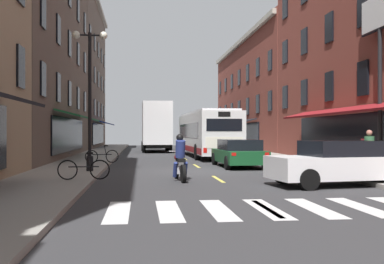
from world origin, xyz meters
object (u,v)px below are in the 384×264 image
at_px(sedan_mid, 239,153).
at_px(sedan_far, 151,142).
at_px(transit_bus, 206,133).
at_px(motorcycle_rider, 180,161).
at_px(billboard_sign, 380,34).
at_px(bicycle_near, 84,169).
at_px(box_truck, 156,128).
at_px(bicycle_mid, 102,156).
at_px(pedestrian_near, 369,151).
at_px(sedan_near, 339,163).
at_px(street_lamp_twin, 90,94).

distance_m(sedan_mid, sedan_far, 28.39).
bearing_deg(transit_bus, motorcycle_rider, -101.60).
xyz_separation_m(transit_bus, sedan_far, (-3.42, 18.67, -0.93)).
bearing_deg(billboard_sign, bicycle_near, -168.12).
relative_size(box_truck, bicycle_mid, 4.24).
relative_size(sedan_mid, pedestrian_near, 2.83).
bearing_deg(sedan_far, bicycle_near, -94.95).
distance_m(billboard_sign, sedan_far, 33.86).
distance_m(motorcycle_rider, bicycle_mid, 8.48).
bearing_deg(sedan_near, transit_bus, 95.76).
relative_size(sedan_near, sedan_mid, 0.97).
height_order(sedan_far, bicycle_near, sedan_far).
xyz_separation_m(box_truck, pedestrian_near, (7.24, -23.55, -1.11)).
height_order(sedan_mid, sedan_far, sedan_far).
xyz_separation_m(sedan_mid, bicycle_near, (-6.67, -6.63, -0.19)).
bearing_deg(bicycle_near, motorcycle_rider, 10.93).
height_order(transit_bus, bicycle_mid, transit_bus).
height_order(transit_bus, bicycle_near, transit_bus).
distance_m(transit_bus, sedan_mid, 9.54).
relative_size(sedan_mid, bicycle_near, 2.75).
bearing_deg(sedan_mid, transit_bus, 91.42).
xyz_separation_m(box_truck, bicycle_mid, (-3.32, -16.07, -1.62)).
bearing_deg(bicycle_near, sedan_far, 85.05).
xyz_separation_m(motorcycle_rider, bicycle_near, (-3.25, -0.63, -0.21)).
relative_size(bicycle_mid, pedestrian_near, 1.01).
height_order(sedan_far, street_lamp_twin, street_lamp_twin).
xyz_separation_m(sedan_near, sedan_mid, (-1.54, 8.06, -0.04)).
distance_m(sedan_near, bicycle_near, 8.33).
relative_size(sedan_far, street_lamp_twin, 0.78).
relative_size(billboard_sign, bicycle_mid, 4.38).
relative_size(sedan_mid, bicycle_mid, 2.80).
height_order(transit_bus, box_truck, box_truck).
xyz_separation_m(box_truck, sedan_mid, (3.46, -17.84, -1.43)).
distance_m(box_truck, motorcycle_rider, 23.89).
relative_size(transit_bus, box_truck, 1.73).
xyz_separation_m(sedan_mid, pedestrian_near, (3.78, -5.71, 0.33)).
relative_size(sedan_mid, street_lamp_twin, 0.83).
xyz_separation_m(sedan_far, motorcycle_rider, (0.24, -34.16, 0.01)).
xyz_separation_m(billboard_sign, bicycle_near, (-11.74, -2.47, -5.30)).
distance_m(sedan_mid, pedestrian_near, 6.86).
bearing_deg(street_lamp_twin, motorcycle_rider, -39.70).
height_order(billboard_sign, bicycle_mid, billboard_sign).
xyz_separation_m(box_truck, bicycle_near, (-3.21, -24.47, -1.62)).
relative_size(sedan_far, motorcycle_rider, 2.14).
bearing_deg(box_truck, sedan_near, -79.09).
bearing_deg(bicycle_mid, box_truck, 78.33).
xyz_separation_m(box_truck, motorcycle_rider, (0.04, -23.84, -1.42)).
bearing_deg(sedan_mid, billboard_sign, -39.36).
distance_m(sedan_mid, bicycle_near, 9.41).
height_order(sedan_mid, bicycle_mid, sedan_mid).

